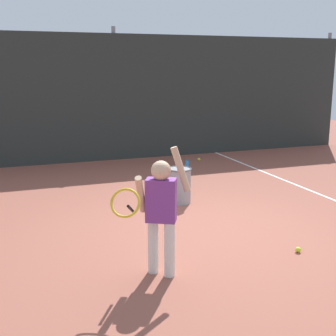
{
  "coord_description": "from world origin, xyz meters",
  "views": [
    {
      "loc": [
        -2.4,
        -5.19,
        2.11
      ],
      "look_at": [
        -0.49,
        0.05,
        0.85
      ],
      "focal_mm": 48.21,
      "sensor_mm": 36.0,
      "label": 1
    }
  ],
  "objects_px": {
    "ball_hopper": "(179,185)",
    "tennis_ball_2": "(199,160)",
    "tennis_ball_5": "(187,192)",
    "water_bottle": "(187,166)",
    "tennis_player": "(160,208)",
    "tennis_ball_1": "(298,250)"
  },
  "relations": [
    {
      "from": "tennis_player",
      "to": "ball_hopper",
      "type": "height_order",
      "value": "tennis_player"
    },
    {
      "from": "tennis_player",
      "to": "tennis_ball_2",
      "type": "height_order",
      "value": "tennis_player"
    },
    {
      "from": "water_bottle",
      "to": "tennis_ball_1",
      "type": "xyz_separation_m",
      "value": [
        -0.38,
        -4.32,
        -0.08
      ]
    },
    {
      "from": "tennis_ball_1",
      "to": "tennis_ball_5",
      "type": "relative_size",
      "value": 1.0
    },
    {
      "from": "ball_hopper",
      "to": "tennis_ball_2",
      "type": "distance_m",
      "value": 3.27
    },
    {
      "from": "tennis_player",
      "to": "water_bottle",
      "type": "relative_size",
      "value": 6.14
    },
    {
      "from": "water_bottle",
      "to": "tennis_ball_5",
      "type": "relative_size",
      "value": 3.33
    },
    {
      "from": "tennis_ball_1",
      "to": "tennis_ball_5",
      "type": "xyz_separation_m",
      "value": [
        -0.27,
        2.71,
        0.0
      ]
    },
    {
      "from": "ball_hopper",
      "to": "tennis_ball_2",
      "type": "bearing_deg",
      "value": 60.77
    },
    {
      "from": "tennis_player",
      "to": "tennis_ball_5",
      "type": "distance_m",
      "value": 3.13
    },
    {
      "from": "ball_hopper",
      "to": "water_bottle",
      "type": "xyz_separation_m",
      "value": [
        0.96,
        2.02,
        -0.18
      ]
    },
    {
      "from": "water_bottle",
      "to": "tennis_ball_5",
      "type": "distance_m",
      "value": 1.74
    },
    {
      "from": "tennis_ball_5",
      "to": "tennis_ball_1",
      "type": "bearing_deg",
      "value": -84.25
    },
    {
      "from": "tennis_ball_2",
      "to": "ball_hopper",
      "type": "bearing_deg",
      "value": -119.23
    },
    {
      "from": "tennis_player",
      "to": "tennis_ball_5",
      "type": "xyz_separation_m",
      "value": [
        1.42,
        2.7,
        -0.69
      ]
    },
    {
      "from": "water_bottle",
      "to": "tennis_ball_5",
      "type": "bearing_deg",
      "value": -112.02
    },
    {
      "from": "tennis_ball_5",
      "to": "water_bottle",
      "type": "bearing_deg",
      "value": 67.98
    },
    {
      "from": "tennis_player",
      "to": "tennis_ball_1",
      "type": "relative_size",
      "value": 20.46
    },
    {
      "from": "water_bottle",
      "to": "tennis_ball_2",
      "type": "bearing_deg",
      "value": 52.58
    },
    {
      "from": "tennis_player",
      "to": "tennis_ball_1",
      "type": "height_order",
      "value": "tennis_player"
    },
    {
      "from": "water_bottle",
      "to": "tennis_ball_1",
      "type": "height_order",
      "value": "water_bottle"
    },
    {
      "from": "ball_hopper",
      "to": "water_bottle",
      "type": "bearing_deg",
      "value": 64.57
    }
  ]
}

